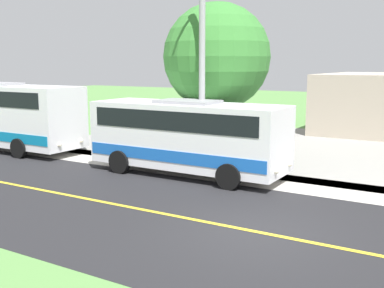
# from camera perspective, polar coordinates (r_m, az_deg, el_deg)

# --- Properties ---
(ground_plane) EXTENTS (120.00, 120.00, 0.00)m
(ground_plane) POSITION_cam_1_polar(r_m,az_deg,el_deg) (12.21, 7.59, -10.50)
(ground_plane) COLOR #548442
(road_surface) EXTENTS (8.00, 100.00, 0.01)m
(road_surface) POSITION_cam_1_polar(r_m,az_deg,el_deg) (12.21, 7.59, -10.49)
(road_surface) COLOR black
(road_surface) RESTS_ON ground
(sidewalk) EXTENTS (2.40, 100.00, 0.01)m
(sidewalk) POSITION_cam_1_polar(r_m,az_deg,el_deg) (16.92, 14.59, -4.98)
(sidewalk) COLOR #B2ADA3
(sidewalk) RESTS_ON ground
(road_centre_line) EXTENTS (0.16, 100.00, 0.00)m
(road_centre_line) POSITION_cam_1_polar(r_m,az_deg,el_deg) (12.21, 7.59, -10.46)
(road_centre_line) COLOR gold
(road_centre_line) RESTS_ON ground
(shuttle_bus_front) EXTENTS (2.70, 7.72, 2.86)m
(shuttle_bus_front) POSITION_cam_1_polar(r_m,az_deg,el_deg) (17.86, -0.52, 1.25)
(shuttle_bus_front) COLOR white
(shuttle_bus_front) RESTS_ON ground
(street_light_pole) EXTENTS (1.97, 0.24, 8.40)m
(street_light_pole) POSITION_cam_1_polar(r_m,az_deg,el_deg) (17.80, 1.04, 11.04)
(street_light_pole) COLOR #9E9EA3
(street_light_pole) RESTS_ON ground
(tree_curbside) EXTENTS (4.57, 4.57, 6.78)m
(tree_curbside) POSITION_cam_1_polar(r_m,az_deg,el_deg) (20.31, 3.02, 10.49)
(tree_curbside) COLOR brown
(tree_curbside) RESTS_ON ground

